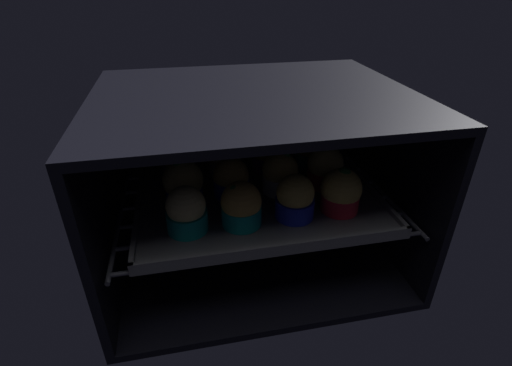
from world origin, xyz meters
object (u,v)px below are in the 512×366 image
Objects in this scene: muffin_row0_col3 at (341,192)px; muffin_row1_col3 at (325,168)px; baking_tray at (256,194)px; muffin_row1_col2 at (280,174)px; muffin_row2_col3 at (311,149)px; muffin_row0_col0 at (186,211)px; muffin_row2_col1 at (225,157)px; muffin_row0_col1 at (241,206)px; muffin_row1_col0 at (183,183)px; muffin_row1_col1 at (231,179)px; muffin_row2_col0 at (180,163)px; muffin_row2_col2 at (268,152)px; muffin_row0_col2 at (295,198)px.

muffin_row1_col3 is at bearing 87.12° from muffin_row0_col3.
baking_tray is 15.40cm from muffin_row1_col3.
muffin_row1_col3 is at bearing 2.01° from muffin_row1_col2.
muffin_row2_col3 is (9.79, 9.79, 0.23)cm from muffin_row1_col2.
muffin_row0_col3 is (28.46, 0.59, 0.01)cm from muffin_row0_col0.
muffin_row1_col2 is at bearing 27.10° from muffin_row0_col0.
muffin_row0_col1 is at bearing -89.19° from muffin_row2_col1.
muffin_row1_col2 is at bearing -0.99° from muffin_row1_col0.
muffin_row0_col3 is 1.13× the size of muffin_row1_col1.
muffin_row2_col0 is at bearing 153.65° from muffin_row1_col2.
muffin_row1_col3 is (14.69, 0.23, 4.62)cm from baking_tray.
muffin_row2_col2 is (-9.48, 19.00, 0.28)cm from muffin_row0_col3.
muffin_row1_col0 is at bearing 153.20° from muffin_row0_col2.
muffin_row0_col3 reaches higher than muffin_row1_col0.
muffin_row2_col0 is at bearing 162.25° from muffin_row1_col3.
muffin_row1_col0 is (-28.62, 9.56, -0.14)cm from muffin_row0_col3.
muffin_row0_col1 is 27.70cm from muffin_row2_col3.
muffin_row2_col3 reaches higher than muffin_row2_col1.
muffin_row0_col2 is at bearing -133.59° from muffin_row1_col3.
muffin_row2_col0 is at bearing 146.83° from baking_tray.
muffin_row1_col2 is at bearing 91.73° from muffin_row0_col2.
muffin_row0_col2 is 27.86cm from muffin_row2_col0.
muffin_row0_col1 is at bearing -115.61° from muffin_row2_col2.
muffin_row0_col3 reaches higher than muffin_row1_col2.
muffin_row0_col2 is at bearing 1.95° from muffin_row0_col1.
muffin_row2_col0 is at bearing 135.97° from muffin_row0_col2.
muffin_row1_col0 reaches higher than muffin_row2_col1.
baking_tray is at bearing 64.85° from muffin_row0_col1.
muffin_row2_col2 is at bearing 136.57° from muffin_row1_col3.
muffin_row0_col0 is 0.96× the size of muffin_row1_col3.
muffin_row0_col0 is 0.95× the size of muffin_row0_col3.
muffin_row1_col1 is 0.99× the size of muffin_row2_col0.
muffin_row1_col0 is 0.99× the size of muffin_row2_col3.
muffin_row1_col3 is (0.48, 9.57, 0.18)cm from muffin_row0_col3.
muffin_row1_col0 and muffin_row1_col2 have the same top height.
muffin_row2_col3 is at bearing 88.39° from muffin_row0_col3.
muffin_row2_col2 is at bearing 26.25° from muffin_row1_col0.
muffin_row0_col3 reaches higher than muffin_row2_col0.
muffin_row2_col1 is (-19.68, 9.62, -0.21)cm from muffin_row1_col3.
muffin_row1_col0 is at bearing -134.37° from muffin_row2_col1.
muffin_row2_col3 is at bearing 63.88° from muffin_row0_col2.
muffin_row1_col0 is at bearing -87.66° from muffin_row2_col0.
muffin_row2_col1 is 0.96× the size of muffin_row2_col3.
muffin_row2_col2 is at bearing 91.50° from muffin_row0_col2.
muffin_row0_col2 is at bearing -61.63° from baking_tray.
muffin_row0_col1 is at bearing -0.62° from muffin_row0_col0.
muffin_row2_col1 reaches higher than muffin_row1_col1.
muffin_row1_col3 is (19.69, -0.04, 0.61)cm from muffin_row1_col1.
muffin_row2_col1 is (-10.23, 19.55, 0.03)cm from muffin_row0_col2.
muffin_row0_col2 is at bearing -88.27° from muffin_row1_col2.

